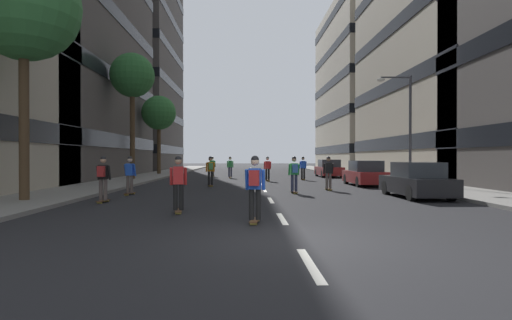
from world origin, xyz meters
TOP-DOWN VIEW (x-y plane):
  - ground_plane at (0.00, 26.56)m, footprint 159.35×159.35m
  - sidewalk_left at (-9.31, 29.88)m, footprint 3.57×73.04m
  - sidewalk_right at (9.31, 29.88)m, footprint 3.57×73.04m
  - lane_markings at (0.00, 28.00)m, footprint 0.16×62.20m
  - building_left_far at (-19.09, 50.38)m, footprint 16.11×19.36m
  - building_right_far at (19.09, 50.38)m, footprint 16.11×23.13m
  - parked_car_near at (6.32, 16.47)m, footprint 1.82×4.40m
  - parked_car_mid at (6.32, 8.92)m, footprint 1.82×4.40m
  - parked_car_far at (6.32, 27.37)m, footprint 1.82×4.40m
  - street_tree_near at (-9.31, 22.21)m, footprint 3.24×3.24m
  - street_tree_mid at (-9.31, 7.12)m, footprint 4.12×4.12m
  - street_tree_far at (-9.31, 31.71)m, footprint 3.29×3.29m
  - streetlamp_right at (8.58, 16.11)m, footprint 2.13×0.30m
  - skater_0 at (0.62, 21.29)m, footprint 0.55×0.91m
  - skater_1 at (-3.11, 4.30)m, footprint 0.56×0.92m
  - skater_2 at (3.38, 22.61)m, footprint 0.54×0.91m
  - skater_3 at (-0.79, 2.21)m, footprint 0.56×0.92m
  - skater_4 at (-2.23, 25.85)m, footprint 0.54×0.90m
  - skater_5 at (-3.88, 28.24)m, footprint 0.56×0.92m
  - skater_6 at (3.33, 12.85)m, footprint 0.54×0.91m
  - skater_7 at (1.32, 11.07)m, footprint 0.55×0.91m
  - skater_8 at (-6.31, 10.52)m, footprint 0.56×0.92m
  - skater_9 at (-6.44, 7.27)m, footprint 0.55×0.91m
  - skater_10 at (-3.06, 15.96)m, footprint 0.57×0.92m

SIDE VIEW (x-z plane):
  - ground_plane at x=0.00m, z-range 0.00..0.00m
  - lane_markings at x=0.00m, z-range 0.00..0.01m
  - sidewalk_left at x=-9.31m, z-range 0.00..0.14m
  - sidewalk_right at x=9.31m, z-range 0.00..0.14m
  - parked_car_near at x=6.32m, z-range -0.06..1.46m
  - parked_car_mid at x=6.32m, z-range -0.06..1.46m
  - parked_car_far at x=6.32m, z-range -0.06..1.46m
  - skater_0 at x=0.62m, z-range 0.10..1.87m
  - skater_1 at x=-3.11m, z-range 0.10..1.87m
  - skater_2 at x=3.38m, z-range 0.10..1.87m
  - skater_4 at x=-2.23m, z-range 0.10..1.87m
  - skater_5 at x=-3.88m, z-range 0.10..1.87m
  - skater_6 at x=3.33m, z-range 0.10..1.87m
  - skater_8 at x=-6.31m, z-range 0.10..1.87m
  - skater_3 at x=-0.79m, z-range 0.13..1.90m
  - skater_7 at x=1.32m, z-range 0.13..1.90m
  - skater_9 at x=-6.44m, z-range 0.13..1.90m
  - skater_10 at x=-3.06m, z-range 0.13..1.90m
  - streetlamp_right at x=8.58m, z-range 0.89..7.39m
  - street_tree_far at x=-9.31m, z-range 2.20..9.72m
  - street_tree_mid at x=-9.31m, z-range 2.71..12.06m
  - street_tree_near at x=-9.31m, z-range 3.04..12.29m
  - building_right_far at x=19.09m, z-range 0.09..23.19m
  - building_left_far at x=-19.09m, z-range 0.09..36.48m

